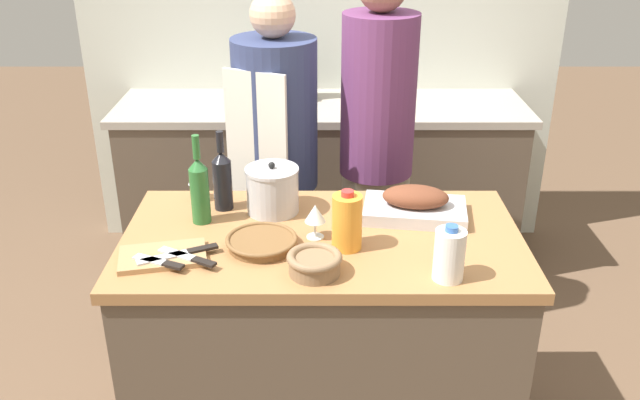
# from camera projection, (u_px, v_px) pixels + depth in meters

# --- Properties ---
(kitchen_island) EXTENTS (1.35, 0.73, 0.92)m
(kitchen_island) POSITION_uv_depth(u_px,v_px,m) (320.00, 345.00, 2.48)
(kitchen_island) COLOR brown
(kitchen_island) RESTS_ON ground_plane
(back_counter) EXTENTS (2.18, 0.60, 0.93)m
(back_counter) POSITION_uv_depth(u_px,v_px,m) (319.00, 184.00, 3.79)
(back_counter) COLOR brown
(back_counter) RESTS_ON ground_plane
(back_wall) EXTENTS (2.68, 0.10, 2.55)m
(back_wall) POSITION_uv_depth(u_px,v_px,m) (319.00, 26.00, 3.77)
(back_wall) COLOR silver
(back_wall) RESTS_ON ground_plane
(roasting_pan) EXTENTS (0.39, 0.27, 0.12)m
(roasting_pan) POSITION_uv_depth(u_px,v_px,m) (413.00, 205.00, 2.40)
(roasting_pan) COLOR #BCBCC1
(roasting_pan) RESTS_ON kitchen_island
(wicker_basket) EXTENTS (0.24, 0.24, 0.04)m
(wicker_basket) POSITION_uv_depth(u_px,v_px,m) (259.00, 242.00, 2.20)
(wicker_basket) COLOR brown
(wicker_basket) RESTS_ON kitchen_island
(cutting_board) EXTENTS (0.30, 0.22, 0.02)m
(cutting_board) POSITION_uv_depth(u_px,v_px,m) (160.00, 257.00, 2.14)
(cutting_board) COLOR #AD7F51
(cutting_board) RESTS_ON kitchen_island
(stock_pot) EXTENTS (0.19, 0.19, 0.19)m
(stock_pot) POSITION_uv_depth(u_px,v_px,m) (270.00, 190.00, 2.42)
(stock_pot) COLOR #B7B7BC
(stock_pot) RESTS_ON kitchen_island
(mixing_bowl) EXTENTS (0.17, 0.17, 0.07)m
(mixing_bowl) POSITION_uv_depth(u_px,v_px,m) (312.00, 263.00, 2.05)
(mixing_bowl) COLOR #846647
(mixing_bowl) RESTS_ON kitchen_island
(juice_jug) EXTENTS (0.10, 0.10, 0.20)m
(juice_jug) POSITION_uv_depth(u_px,v_px,m) (345.00, 222.00, 2.17)
(juice_jug) COLOR orange
(juice_jug) RESTS_ON kitchen_island
(milk_jug) EXTENTS (0.09, 0.09, 0.18)m
(milk_jug) POSITION_uv_depth(u_px,v_px,m) (447.00, 254.00, 2.00)
(milk_jug) COLOR white
(milk_jug) RESTS_ON kitchen_island
(wine_bottle_green) EXTENTS (0.07, 0.07, 0.30)m
(wine_bottle_green) POSITION_uv_depth(u_px,v_px,m) (220.00, 179.00, 2.43)
(wine_bottle_green) COLOR black
(wine_bottle_green) RESTS_ON kitchen_island
(wine_bottle_dark) EXTENTS (0.07, 0.07, 0.32)m
(wine_bottle_dark) POSITION_uv_depth(u_px,v_px,m) (197.00, 189.00, 2.33)
(wine_bottle_dark) COLOR #28662D
(wine_bottle_dark) RESTS_ON kitchen_island
(wine_glass_left) EXTENTS (0.07, 0.07, 0.12)m
(wine_glass_left) POSITION_uv_depth(u_px,v_px,m) (313.00, 214.00, 2.24)
(wine_glass_left) COLOR silver
(wine_glass_left) RESTS_ON kitchen_island
(wine_glass_right) EXTENTS (0.07, 0.07, 0.12)m
(wine_glass_right) POSITION_uv_depth(u_px,v_px,m) (195.00, 178.00, 2.51)
(wine_glass_right) COLOR silver
(wine_glass_right) RESTS_ON kitchen_island
(knife_chef) EXTENTS (0.25, 0.14, 0.01)m
(knife_chef) POSITION_uv_depth(u_px,v_px,m) (179.00, 254.00, 2.13)
(knife_chef) COLOR #B7B7BC
(knife_chef) RESTS_ON cutting_board
(knife_paring) EXTENTS (0.20, 0.13, 0.01)m
(knife_paring) POSITION_uv_depth(u_px,v_px,m) (187.00, 258.00, 2.11)
(knife_paring) COLOR #B7B7BC
(knife_paring) RESTS_ON cutting_board
(knife_bread) EXTENTS (0.17, 0.10, 0.01)m
(knife_bread) POSITION_uv_depth(u_px,v_px,m) (158.00, 262.00, 2.08)
(knife_bread) COLOR #B7B7BC
(knife_bread) RESTS_ON cutting_board
(stand_mixer) EXTENTS (0.18, 0.14, 0.30)m
(stand_mixer) POSITION_uv_depth(u_px,v_px,m) (296.00, 76.00, 3.64)
(stand_mixer) COLOR #333842
(stand_mixer) RESTS_ON back_counter
(condiment_bottle_tall) EXTENTS (0.05, 0.05, 0.18)m
(condiment_bottle_tall) POSITION_uv_depth(u_px,v_px,m) (367.00, 85.00, 3.64)
(condiment_bottle_tall) COLOR #332D28
(condiment_bottle_tall) RESTS_ON back_counter
(condiment_bottle_short) EXTENTS (0.05, 0.05, 0.14)m
(condiment_bottle_short) POSITION_uv_depth(u_px,v_px,m) (357.00, 95.00, 3.52)
(condiment_bottle_short) COLOR #234C28
(condiment_bottle_short) RESTS_ON back_counter
(person_cook_aproned) EXTENTS (0.38, 0.40, 1.61)m
(person_cook_aproned) POSITION_uv_depth(u_px,v_px,m) (274.00, 161.00, 2.98)
(person_cook_aproned) COLOR beige
(person_cook_aproned) RESTS_ON ground_plane
(person_cook_guest) EXTENTS (0.32, 0.32, 1.72)m
(person_cook_guest) POSITION_uv_depth(u_px,v_px,m) (374.00, 143.00, 2.96)
(person_cook_guest) COLOR beige
(person_cook_guest) RESTS_ON ground_plane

